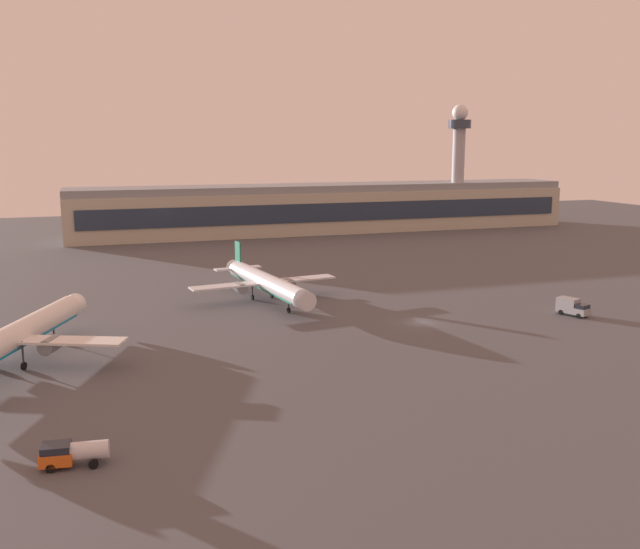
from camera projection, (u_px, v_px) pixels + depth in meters
ground_plane at (419, 323)px, 119.23m from camera, size 416.00×416.00×0.00m
terminal_building at (329, 208)px, 242.21m from camera, size 174.98×22.40×16.40m
control_tower at (458, 158)px, 248.36m from camera, size 8.00×8.00×43.82m
airplane_near_gate at (14, 338)px, 95.85m from camera, size 30.46×38.59×10.40m
airplane_far_stand at (265, 282)px, 135.29m from camera, size 29.77×38.12×9.79m
fuel_truck at (72, 453)px, 66.15m from camera, size 6.50×3.00×2.35m
catering_truck at (572, 307)px, 124.16m from camera, size 4.19×6.12×3.05m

